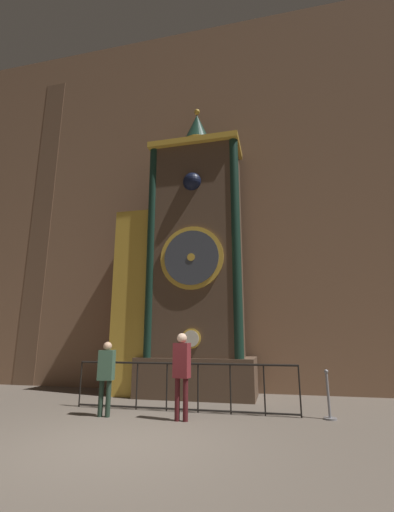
% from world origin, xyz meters
% --- Properties ---
extents(ground_plane, '(28.00, 28.00, 0.00)m').
position_xyz_m(ground_plane, '(0.00, 0.00, 0.00)').
color(ground_plane, brown).
extents(cathedral_back_wall, '(24.00, 0.32, 14.37)m').
position_xyz_m(cathedral_back_wall, '(-0.09, 6.02, 7.18)').
color(cathedral_back_wall, '#846047').
rests_on(cathedral_back_wall, ground_plane).
extents(clock_tower, '(4.38, 1.76, 9.73)m').
position_xyz_m(clock_tower, '(-0.14, 4.80, 3.95)').
color(clock_tower, brown).
rests_on(clock_tower, ground_plane).
extents(railing_fence, '(5.44, 0.05, 1.11)m').
position_xyz_m(railing_fence, '(0.36, 2.69, 0.62)').
color(railing_fence, black).
rests_on(railing_fence, ground_plane).
extents(visitor_near, '(0.36, 0.26, 1.60)m').
position_xyz_m(visitor_near, '(-1.19, 1.80, 0.96)').
color(visitor_near, '#213427').
rests_on(visitor_near, ground_plane).
extents(visitor_far, '(0.37, 0.27, 1.80)m').
position_xyz_m(visitor_far, '(0.59, 1.79, 1.09)').
color(visitor_far, '#461518').
rests_on(visitor_far, ground_plane).
extents(stanchion_post, '(0.28, 0.28, 1.02)m').
position_xyz_m(stanchion_post, '(3.64, 2.67, 0.33)').
color(stanchion_post, gray).
rests_on(stanchion_post, ground_plane).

